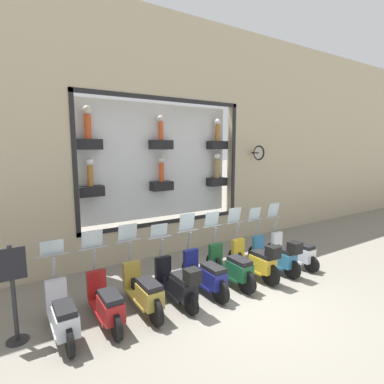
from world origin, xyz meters
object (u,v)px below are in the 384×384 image
(scooter_navy_4, at_px, (206,274))
(scooter_yellow_2, at_px, (256,260))
(scooter_teal_1, at_px, (277,255))
(scooter_red_7, at_px, (106,303))
(scooter_black_5, at_px, (178,283))
(scooter_olive_6, at_px, (144,291))
(scooter_silver_8, at_px, (63,315))
(shop_sign_post, at_px, (13,290))
(scooter_green_3, at_px, (231,267))
(scooter_white_0, at_px, (294,251))

(scooter_navy_4, bearing_deg, scooter_yellow_2, -92.20)
(scooter_teal_1, height_order, scooter_red_7, scooter_red_7)
(scooter_teal_1, bearing_deg, scooter_black_5, 90.13)
(scooter_olive_6, bearing_deg, scooter_silver_8, 90.30)
(scooter_black_5, bearing_deg, shop_sign_post, 82.78)
(scooter_teal_1, xyz_separation_m, scooter_red_7, (0.06, 4.55, -0.04))
(scooter_black_5, height_order, scooter_olive_6, scooter_olive_6)
(scooter_green_3, bearing_deg, scooter_red_7, 90.12)
(scooter_green_3, distance_m, shop_sign_post, 4.52)
(scooter_navy_4, relative_size, scooter_silver_8, 1.00)
(scooter_olive_6, height_order, scooter_red_7, scooter_olive_6)
(scooter_yellow_2, bearing_deg, scooter_olive_6, 88.90)
(scooter_white_0, relative_size, scooter_yellow_2, 0.99)
(scooter_green_3, bearing_deg, scooter_white_0, -90.20)
(scooter_teal_1, xyz_separation_m, scooter_navy_4, (0.07, 2.28, -0.02))
(scooter_navy_4, distance_m, scooter_black_5, 0.76)
(scooter_green_3, height_order, shop_sign_post, shop_sign_post)
(scooter_yellow_2, height_order, shop_sign_post, shop_sign_post)
(scooter_white_0, relative_size, scooter_green_3, 0.99)
(scooter_black_5, bearing_deg, scooter_navy_4, -84.31)
(scooter_teal_1, distance_m, scooter_green_3, 1.52)
(scooter_white_0, xyz_separation_m, scooter_navy_4, (0.01, 3.03, 0.03))
(scooter_olive_6, bearing_deg, shop_sign_post, 82.26)
(scooter_navy_4, relative_size, shop_sign_post, 1.05)
(shop_sign_post, bearing_deg, scooter_silver_8, -114.09)
(scooter_yellow_2, relative_size, shop_sign_post, 1.05)
(scooter_black_5, distance_m, scooter_olive_6, 0.76)
(scooter_silver_8, bearing_deg, scooter_yellow_2, -90.64)
(scooter_white_0, xyz_separation_m, scooter_black_5, (-0.07, 3.79, 0.04))
(scooter_green_3, bearing_deg, scooter_yellow_2, -94.41)
(scooter_teal_1, bearing_deg, scooter_red_7, 89.21)
(scooter_green_3, bearing_deg, scooter_teal_1, -92.60)
(scooter_olive_6, relative_size, shop_sign_post, 1.06)
(scooter_olive_6, distance_m, scooter_red_7, 0.76)
(scooter_teal_1, relative_size, scooter_yellow_2, 0.99)
(scooter_teal_1, relative_size, scooter_black_5, 1.00)
(scooter_yellow_2, height_order, scooter_red_7, scooter_yellow_2)
(scooter_black_5, relative_size, scooter_olive_6, 0.99)
(scooter_green_3, bearing_deg, scooter_black_5, 92.86)
(scooter_olive_6, bearing_deg, scooter_white_0, -90.10)
(scooter_yellow_2, xyz_separation_m, scooter_red_7, (0.05, 3.79, -0.06))
(scooter_teal_1, relative_size, shop_sign_post, 1.05)
(shop_sign_post, bearing_deg, scooter_red_7, -101.94)
(scooter_black_5, bearing_deg, scooter_teal_1, -89.87)
(scooter_teal_1, bearing_deg, scooter_yellow_2, 89.21)
(scooter_red_7, bearing_deg, scooter_navy_4, -89.85)
(scooter_green_3, height_order, scooter_black_5, scooter_green_3)
(scooter_teal_1, xyz_separation_m, scooter_olive_6, (0.07, 3.79, -0.02))
(scooter_teal_1, relative_size, scooter_olive_6, 0.99)
(scooter_yellow_2, relative_size, scooter_olive_6, 1.00)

